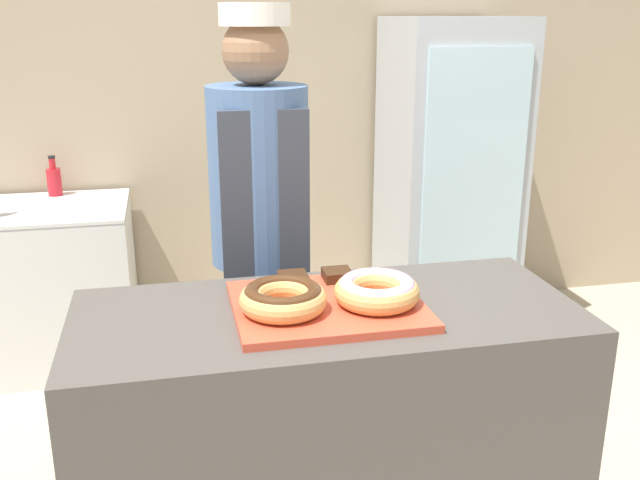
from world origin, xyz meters
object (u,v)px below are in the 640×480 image
(serving_tray, at_px, (327,306))
(bottle_red, at_px, (54,180))
(donut_chocolate_glaze, at_px, (283,297))
(brownie_back_left, at_px, (293,278))
(baker_person, at_px, (261,238))
(brownie_back_right, at_px, (337,275))
(donut_light_glaze, at_px, (377,290))
(beverage_fridge, at_px, (448,180))
(chest_freezer, at_px, (33,286))

(serving_tray, distance_m, bottle_red, 2.23)
(donut_chocolate_glaze, relative_size, brownie_back_left, 2.85)
(serving_tray, height_order, donut_chocolate_glaze, donut_chocolate_glaze)
(donut_chocolate_glaze, xyz_separation_m, baker_person, (0.03, 0.68, -0.04))
(brownie_back_right, bearing_deg, donut_chocolate_glaze, -134.59)
(donut_light_glaze, relative_size, bottle_red, 1.17)
(baker_person, distance_m, beverage_fridge, 1.62)
(donut_chocolate_glaze, height_order, bottle_red, bottle_red)
(serving_tray, height_order, bottle_red, bottle_red)
(serving_tray, distance_m, donut_chocolate_glaze, 0.15)
(bottle_red, bearing_deg, beverage_fridge, -6.76)
(donut_light_glaze, height_order, bottle_red, bottle_red)
(donut_light_glaze, bearing_deg, baker_person, 109.35)
(baker_person, bearing_deg, bottle_red, 123.84)
(serving_tray, height_order, brownie_back_right, brownie_back_right)
(serving_tray, xyz_separation_m, brownie_back_left, (-0.07, 0.17, 0.03))
(brownie_back_left, height_order, chest_freezer, brownie_back_left)
(beverage_fridge, distance_m, chest_freezer, 2.25)
(brownie_back_left, height_order, brownie_back_right, same)
(donut_light_glaze, height_order, brownie_back_left, donut_light_glaze)
(serving_tray, relative_size, brownie_back_right, 6.26)
(chest_freezer, bearing_deg, donut_chocolate_glaze, -60.93)
(donut_light_glaze, bearing_deg, donut_chocolate_glaze, 180.00)
(beverage_fridge, bearing_deg, baker_person, -137.30)
(chest_freezer, bearing_deg, brownie_back_left, -56.15)
(baker_person, xyz_separation_m, chest_freezer, (-1.02, 1.10, -0.53))
(donut_chocolate_glaze, height_order, baker_person, baker_person)
(brownie_back_left, relative_size, chest_freezer, 0.09)
(brownie_back_right, bearing_deg, donut_light_glaze, -72.64)
(serving_tray, relative_size, bottle_red, 2.58)
(donut_chocolate_glaze, xyz_separation_m, bottle_red, (-0.87, 2.03, -0.07))
(serving_tray, bearing_deg, donut_light_glaze, -16.26)
(donut_chocolate_glaze, height_order, brownie_back_left, donut_chocolate_glaze)
(brownie_back_right, bearing_deg, chest_freezer, 127.22)
(donut_chocolate_glaze, xyz_separation_m, brownie_back_right, (0.21, 0.21, -0.03))
(brownie_back_right, height_order, chest_freezer, brownie_back_right)
(chest_freezer, bearing_deg, serving_tray, -57.14)
(donut_light_glaze, bearing_deg, serving_tray, 163.74)
(brownie_back_left, height_order, bottle_red, bottle_red)
(donut_light_glaze, bearing_deg, brownie_back_right, 107.36)
(beverage_fridge, bearing_deg, brownie_back_left, -126.23)
(brownie_back_left, bearing_deg, baker_person, 94.22)
(donut_light_glaze, distance_m, baker_person, 0.73)
(baker_person, relative_size, bottle_red, 8.45)
(brownie_back_right, relative_size, chest_freezer, 0.09)
(donut_chocolate_glaze, distance_m, beverage_fridge, 2.16)
(beverage_fridge, relative_size, chest_freezer, 1.74)
(serving_tray, bearing_deg, brownie_back_left, 112.54)
(chest_freezer, bearing_deg, bottle_red, 62.81)
(beverage_fridge, bearing_deg, bottle_red, 173.24)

